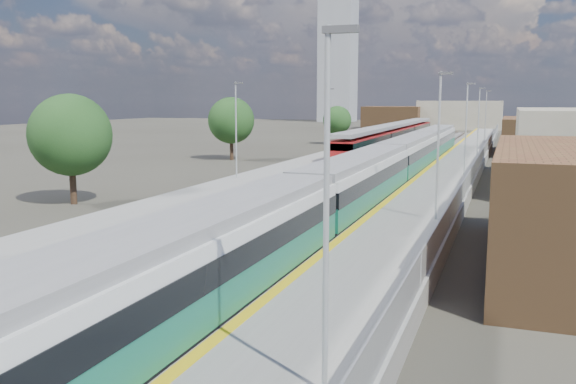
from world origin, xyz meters
The scene contains 11 objects.
ground centered at (0.00, 50.00, 0.00)m, with size 320.00×320.00×0.00m, color #47443A.
ballast_bed centered at (-2.25, 52.50, 0.03)m, with size 10.50×155.00×0.06m, color #565451.
tracks centered at (-1.65, 54.18, 0.11)m, with size 8.96×160.00×0.17m.
platform_right centered at (5.28, 52.49, 0.54)m, with size 4.70×155.00×8.52m.
platform_left centered at (-9.05, 52.49, 0.52)m, with size 4.30×155.00×8.52m.
buildings centered at (-18.12, 138.60, 10.70)m, with size 72.00×185.50×40.00m.
green_train centered at (1.50, 36.04, 2.23)m, with size 2.88×80.23×3.17m.
red_train centered at (-5.50, 76.86, 2.18)m, with size 2.92×59.24×3.69m.
tree_a centered at (-18.06, 24.30, 4.75)m, with size 5.57×5.57×7.55m.
tree_b centered at (-21.33, 56.70, 4.72)m, with size 5.53×5.53×7.49m.
tree_c centered at (-16.43, 86.28, 3.92)m, with size 4.59×4.59×6.22m.
Camera 1 is at (9.99, -9.55, 7.08)m, focal length 38.00 mm.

